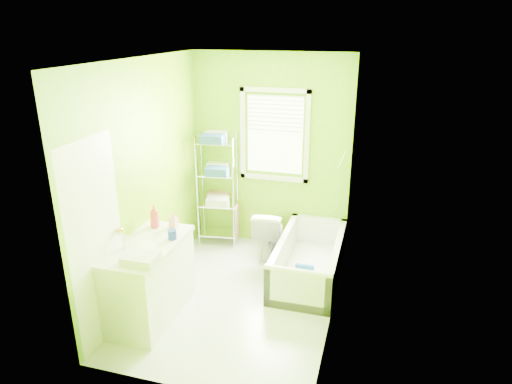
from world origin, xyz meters
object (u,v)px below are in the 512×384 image
(bathtub, at_px, (309,265))
(wire_shelf_unit, at_px, (218,178))
(vanity, at_px, (149,278))
(toilet, at_px, (269,233))

(bathtub, bearing_deg, wire_shelf_unit, 155.94)
(vanity, distance_m, wire_shelf_unit, 1.90)
(vanity, xyz_separation_m, wire_shelf_unit, (0.09, 1.83, 0.51))
(vanity, relative_size, wire_shelf_unit, 0.71)
(bathtub, height_order, vanity, vanity)
(wire_shelf_unit, bearing_deg, toilet, -15.52)
(bathtub, relative_size, toilet, 2.34)
(toilet, relative_size, wire_shelf_unit, 0.43)
(bathtub, xyz_separation_m, wire_shelf_unit, (-1.37, 0.61, 0.80))
(bathtub, height_order, toilet, toilet)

